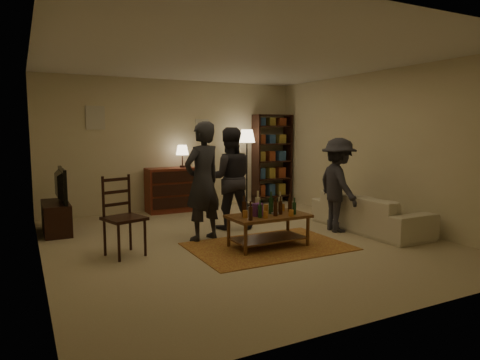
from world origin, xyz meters
TOP-DOWN VIEW (x-y plane):
  - floor at (0.00, 0.00)m, footprint 6.00×6.00m
  - room_shell at (-0.65, 2.98)m, footprint 6.00×6.00m
  - rug at (0.18, -0.50)m, footprint 2.20×1.50m
  - coffee_table at (0.18, -0.50)m, footprint 1.15×0.64m
  - dining_chair at (-1.76, 0.06)m, footprint 0.59×0.59m
  - tv_stand at (-2.44, 1.80)m, footprint 0.40×1.00m
  - dresser at (-0.19, 2.71)m, footprint 1.00×0.50m
  - bookshelf at (2.25, 2.78)m, footprint 0.90×0.34m
  - floor_lamp at (1.49, 2.60)m, footprint 0.36×0.36m
  - sofa at (2.20, -0.40)m, footprint 0.81×2.08m
  - person_left at (-0.50, 0.29)m, footprint 0.76×0.62m
  - person_right at (0.19, 0.81)m, footprint 0.99×0.86m
  - person_by_sofa at (1.70, -0.19)m, footprint 0.76×1.09m

SIDE VIEW (x-z plane):
  - floor at x=0.00m, z-range 0.00..0.00m
  - rug at x=0.18m, z-range 0.00..0.01m
  - sofa at x=2.20m, z-range 0.00..0.61m
  - tv_stand at x=-2.44m, z-range -0.14..0.91m
  - coffee_table at x=0.18m, z-range 0.01..0.81m
  - dresser at x=-0.19m, z-range -0.20..1.16m
  - dining_chair at x=-1.76m, z-range 0.03..1.12m
  - person_by_sofa at x=1.70m, z-range 0.00..1.54m
  - person_right at x=0.19m, z-range 0.00..1.71m
  - person_left at x=-0.50m, z-range 0.00..1.79m
  - bookshelf at x=2.25m, z-range 0.03..2.04m
  - floor_lamp at x=1.49m, z-range 0.58..2.26m
  - room_shell at x=-0.65m, z-range -1.19..4.81m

